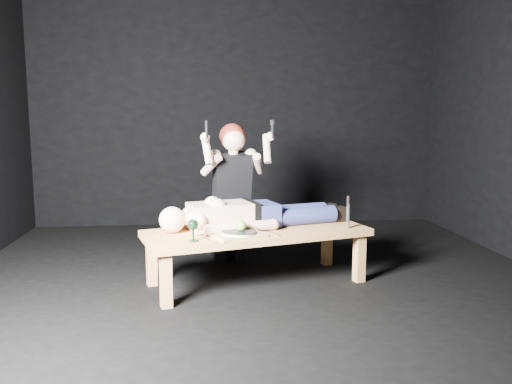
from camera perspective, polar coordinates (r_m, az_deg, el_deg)
The scene contains 13 objects.
ground at distance 4.34m, azimuth 0.18°, elevation -10.01°, with size 5.00×5.00×0.00m, color black.
back_wall at distance 6.62m, azimuth -2.10°, elevation 9.46°, with size 5.00×5.00×0.00m, color black.
table at distance 4.31m, azimuth 0.07°, elevation -7.02°, with size 1.79×0.67×0.45m, color #CF884C.
lying_man at distance 4.36m, azimuth 0.13°, elevation -2.03°, with size 1.79×0.55×0.26m, color beige, non-canonical shape.
kneeling_woman at distance 4.86m, azimuth -2.82°, elevation 0.04°, with size 0.71×0.80×1.33m, color black, non-canonical shape.
serving_tray at distance 4.01m, azimuth -1.92°, elevation -4.71°, with size 0.37×0.27×0.02m, color tan.
plate at distance 4.00m, azimuth -1.92°, elevation -4.42°, with size 0.25×0.25×0.02m, color white.
apple at distance 4.00m, azimuth -1.61°, elevation -3.68°, with size 0.08×0.08×0.08m, color #64A130.
goblet at distance 3.87m, azimuth -6.83°, elevation -4.15°, with size 0.08×0.08×0.16m, color black, non-canonical shape.
fork_flat at distance 3.90m, azimuth -5.13°, elevation -5.25°, with size 0.02×0.19×0.01m, color #B2B2B7.
knife_flat at distance 4.09m, azimuth 2.07°, elevation -4.58°, with size 0.02×0.19×0.01m, color #B2B2B7.
spoon_flat at distance 4.15m, azimuth 1.21°, elevation -4.37°, with size 0.02×0.19×0.01m, color #B2B2B7.
carving_knife at distance 4.35m, azimuth 9.96°, elevation -2.15°, with size 0.03×0.04×0.27m, color #B2B2B7, non-canonical shape.
Camera 1 is at (-0.43, -4.10, 1.36)m, focal length 36.85 mm.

